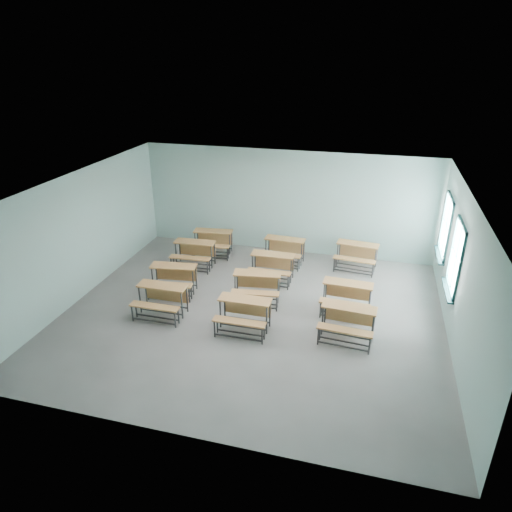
# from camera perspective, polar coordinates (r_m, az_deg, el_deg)

# --- Properties ---
(room) EXTENTS (9.04, 8.04, 3.24)m
(room) POSITION_cam_1_polar(r_m,az_deg,el_deg) (10.47, -0.03, 0.24)
(room) COLOR slate
(room) RESTS_ON ground
(desk_unit_r0c0) EXTENTS (1.19, 0.80, 0.75)m
(desk_unit_r0c0) POSITION_cam_1_polar(r_m,az_deg,el_deg) (11.19, -11.78, -4.94)
(desk_unit_r0c0) COLOR #A46E3B
(desk_unit_r0c0) RESTS_ON ground
(desk_unit_r0c1) EXTENTS (1.20, 0.80, 0.75)m
(desk_unit_r0c1) POSITION_cam_1_polar(r_m,az_deg,el_deg) (10.39, -1.54, -6.83)
(desk_unit_r0c1) COLOR #A46E3B
(desk_unit_r0c1) RESTS_ON ground
(desk_unit_r0c2) EXTENTS (1.25, 0.89, 0.75)m
(desk_unit_r0c2) POSITION_cam_1_polar(r_m,az_deg,el_deg) (10.30, 11.41, -7.67)
(desk_unit_r0c2) COLOR #A46E3B
(desk_unit_r0c2) RESTS_ON ground
(desk_unit_r1c0) EXTENTS (1.29, 0.95, 0.75)m
(desk_unit_r1c0) POSITION_cam_1_polar(r_m,az_deg,el_deg) (12.11, -10.34, -2.41)
(desk_unit_r1c0) COLOR #A46E3B
(desk_unit_r1c0) RESTS_ON ground
(desk_unit_r1c1) EXTENTS (1.29, 0.95, 0.75)m
(desk_unit_r1c1) POSITION_cam_1_polar(r_m,az_deg,el_deg) (11.53, 0.10, -3.43)
(desk_unit_r1c1) COLOR #A46E3B
(desk_unit_r1c1) RESTS_ON ground
(desk_unit_r1c2) EXTENTS (1.23, 0.86, 0.75)m
(desk_unit_r1c2) POSITION_cam_1_polar(r_m,az_deg,el_deg) (11.28, 11.30, -4.63)
(desk_unit_r1c2) COLOR #A46E3B
(desk_unit_r1c2) RESTS_ON ground
(desk_unit_r2c0) EXTENTS (1.23, 0.86, 0.75)m
(desk_unit_r2c0) POSITION_cam_1_polar(r_m,az_deg,el_deg) (13.50, -7.76, 0.69)
(desk_unit_r2c0) COLOR #A46E3B
(desk_unit_r2c0) RESTS_ON ground
(desk_unit_r2c1) EXTENTS (1.20, 0.80, 0.75)m
(desk_unit_r2c1) POSITION_cam_1_polar(r_m,az_deg,el_deg) (12.57, 2.01, -0.96)
(desk_unit_r2c1) COLOR #A46E3B
(desk_unit_r2c1) RESTS_ON ground
(desk_unit_r3c0) EXTENTS (1.28, 0.94, 0.75)m
(desk_unit_r3c0) POSITION_cam_1_polar(r_m,az_deg,el_deg) (14.24, -5.44, 2.12)
(desk_unit_r3c0) COLOR #A46E3B
(desk_unit_r3c0) RESTS_ON ground
(desk_unit_r3c1) EXTENTS (1.23, 0.86, 0.75)m
(desk_unit_r3c1) POSITION_cam_1_polar(r_m,az_deg,el_deg) (13.61, 3.52, 1.09)
(desk_unit_r3c1) COLOR #A46E3B
(desk_unit_r3c1) RESTS_ON ground
(desk_unit_r3c2) EXTENTS (1.27, 0.93, 0.75)m
(desk_unit_r3c2) POSITION_cam_1_polar(r_m,az_deg,el_deg) (13.57, 12.47, 0.44)
(desk_unit_r3c2) COLOR #A46E3B
(desk_unit_r3c2) RESTS_ON ground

